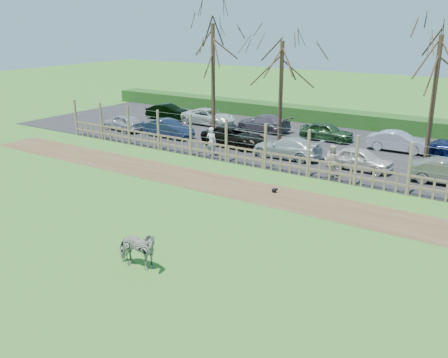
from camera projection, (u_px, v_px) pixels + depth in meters
The scene contains 23 objects.
ground at pixel (171, 215), 20.71m from camera, with size 120.00×120.00×0.00m, color #608D3D.
dirt_strip at pixel (230, 186), 24.28m from camera, with size 34.00×2.80×0.01m, color brown.
asphalt at pixel (314, 145), 32.20m from camera, with size 44.00×13.00×0.04m, color #232326.
hedge at pixel (352, 119), 37.59m from camera, with size 46.00×2.00×1.10m, color #1E4716.
fence at pixel (265, 155), 26.81m from camera, with size 30.16×0.16×2.50m.
tree_left at pixel (213, 54), 32.31m from camera, with size 4.80×4.80×7.88m.
tree_mid at pixel (282, 68), 30.97m from camera, with size 4.80×4.80×6.83m.
tree_right at pixel (437, 69), 26.52m from camera, with size 4.80×4.80×7.35m.
zebra at pixel (137, 249), 16.15m from camera, with size 0.73×1.60×1.35m, color gray.
visitor_a at pixel (211, 142), 29.28m from camera, with size 0.63×0.41×1.72m, color silver.
visitor_b at pixel (332, 161), 25.28m from camera, with size 0.84×0.65×1.72m, color beige.
crow at pixel (274, 190), 23.38m from camera, with size 0.31×0.23×0.25m.
car_0 at pixel (124, 122), 36.05m from camera, with size 1.42×3.52×1.20m, color #B3AFBE.
car_1 at pixel (169, 128), 34.04m from camera, with size 1.27×3.64×1.20m, color #192441.
car_2 at pixel (234, 137), 31.63m from camera, with size 1.99×4.32×1.20m, color black.
car_3 at pixel (287, 148), 28.98m from camera, with size 1.68×4.13×1.20m, color silver.
car_4 at pixel (360, 159), 26.66m from camera, with size 1.42×3.52×1.20m, color silver.
car_5 at pixel (448, 172), 24.33m from camera, with size 1.27×3.64×1.20m, color #64675B.
car_7 at pixel (168, 112), 40.06m from camera, with size 1.27×3.64×1.20m, color black.
car_8 at pixel (209, 117), 38.07m from camera, with size 1.99×4.32×1.20m, color silver.
car_9 at pixel (263, 123), 35.87m from camera, with size 1.68×4.13×1.20m, color slate.
car_10 at pixel (327, 132), 33.08m from camera, with size 1.42×3.52×1.20m, color #264C27.
car_11 at pixel (398, 142), 30.39m from camera, with size 1.27×3.64×1.20m, color #AFAEC2.
Camera 1 is at (12.49, -14.81, 7.81)m, focal length 40.00 mm.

